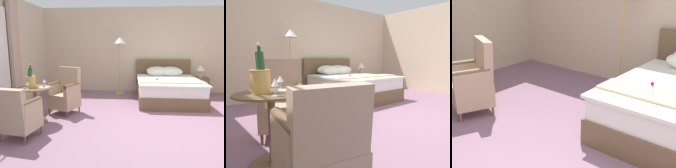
% 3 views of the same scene
% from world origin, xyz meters
% --- Properties ---
extents(ground_plane, '(8.14, 8.14, 0.00)m').
position_xyz_m(ground_plane, '(0.00, 0.00, 0.00)').
color(ground_plane, gray).
extents(wall_headboard_side, '(6.76, 0.12, 2.72)m').
position_xyz_m(wall_headboard_side, '(0.00, 3.27, 1.36)').
color(wall_headboard_side, beige).
rests_on(wall_headboard_side, ground).
extents(bed, '(1.70, 2.15, 1.07)m').
position_xyz_m(bed, '(0.59, 2.13, 0.35)').
color(bed, brown).
rests_on(bed, ground).
extents(nightstand, '(0.50, 0.36, 0.56)m').
position_xyz_m(nightstand, '(1.67, 2.81, 0.28)').
color(nightstand, brown).
rests_on(nightstand, ground).
extents(bedside_lamp, '(0.27, 0.27, 0.38)m').
position_xyz_m(bedside_lamp, '(1.67, 2.81, 0.82)').
color(bedside_lamp, '#BFACA0').
rests_on(bedside_lamp, nightstand).
extents(floor_lamp_brass, '(0.39, 0.39, 1.79)m').
position_xyz_m(floor_lamp_brass, '(-0.79, 2.83, 1.54)').
color(floor_lamp_brass, tan).
rests_on(floor_lamp_brass, ground).
extents(side_table_round, '(0.69, 0.69, 0.72)m').
position_xyz_m(side_table_round, '(-2.33, 0.07, 0.43)').
color(side_table_round, brown).
rests_on(side_table_round, ground).
extents(champagne_bucket, '(0.19, 0.19, 0.47)m').
position_xyz_m(champagne_bucket, '(-2.41, 0.10, 0.87)').
color(champagne_bucket, tan).
rests_on(champagne_bucket, side_table_round).
extents(wine_glass_near_bucket, '(0.07, 0.07, 0.16)m').
position_xyz_m(wine_glass_near_bucket, '(-2.37, -0.14, 0.84)').
color(wine_glass_near_bucket, white).
rests_on(wine_glass_near_bucket, side_table_round).
extents(wine_glass_near_edge, '(0.08, 0.08, 0.15)m').
position_xyz_m(wine_glass_near_edge, '(-2.18, 0.20, 0.83)').
color(wine_glass_near_edge, white).
rests_on(wine_glass_near_edge, side_table_round).
extents(snack_plate, '(0.20, 0.20, 0.04)m').
position_xyz_m(snack_plate, '(-2.15, 0.09, 0.73)').
color(snack_plate, white).
rests_on(snack_plate, side_table_round).
extents(armchair_by_window, '(0.75, 0.73, 1.05)m').
position_xyz_m(armchair_by_window, '(-1.93, 0.76, 0.45)').
color(armchair_by_window, brown).
rests_on(armchair_by_window, ground).
extents(armchair_facing_bed, '(0.63, 0.64, 0.90)m').
position_xyz_m(armchair_facing_bed, '(-2.29, -0.70, 0.42)').
color(armchair_facing_bed, brown).
rests_on(armchair_facing_bed, ground).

